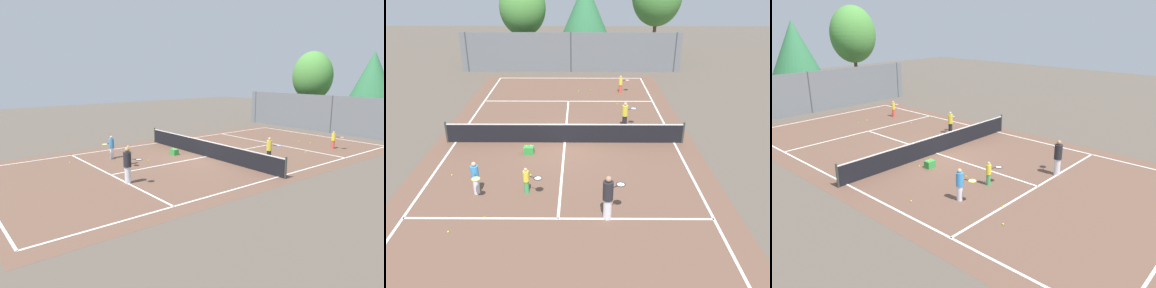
% 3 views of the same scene
% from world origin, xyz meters
% --- Properties ---
extents(ground_plane, '(80.00, 80.00, 0.00)m').
position_xyz_m(ground_plane, '(0.00, 0.00, 0.00)').
color(ground_plane, brown).
extents(court_surface, '(13.00, 25.00, 0.01)m').
position_xyz_m(court_surface, '(0.00, 0.00, 0.00)').
color(court_surface, brown).
rests_on(court_surface, ground_plane).
extents(tennis_net, '(11.90, 0.10, 1.10)m').
position_xyz_m(tennis_net, '(0.00, 0.00, 0.51)').
color(tennis_net, '#333833').
rests_on(tennis_net, ground_plane).
extents(perimeter_fence, '(18.00, 0.12, 3.20)m').
position_xyz_m(perimeter_fence, '(0.00, 14.00, 1.60)').
color(perimeter_fence, slate).
rests_on(perimeter_fence, ground_plane).
extents(tree_1, '(3.99, 3.44, 7.15)m').
position_xyz_m(tree_1, '(-4.21, 17.27, 4.74)').
color(tree_1, brown).
rests_on(tree_1, ground_plane).
extents(tree_2, '(4.01, 4.01, 6.97)m').
position_xyz_m(tree_2, '(1.19, 18.25, 4.74)').
color(tree_2, brown).
rests_on(tree_2, ground_plane).
extents(player_0, '(0.83, 0.56, 1.20)m').
position_xyz_m(player_0, '(3.59, 8.31, 0.63)').
color(player_0, '#E54C3F').
rests_on(player_0, ground_plane).
extents(player_1, '(0.81, 0.51, 1.09)m').
position_xyz_m(player_1, '(-1.28, -4.69, 0.57)').
color(player_1, '#3FA559').
rests_on(player_1, ground_plane).
extents(player_2, '(0.53, 0.88, 1.38)m').
position_xyz_m(player_2, '(-3.25, -4.76, 0.72)').
color(player_2, silver).
rests_on(player_2, ground_plane).
extents(player_3, '(0.86, 0.65, 1.44)m').
position_xyz_m(player_3, '(3.22, 2.02, 0.75)').
color(player_3, '#232328').
rests_on(player_3, ground_plane).
extents(player_4, '(0.88, 0.76, 1.70)m').
position_xyz_m(player_4, '(1.74, -6.34, 0.88)').
color(player_4, silver).
rests_on(player_4, ground_plane).
extents(ball_crate, '(0.47, 0.35, 0.43)m').
position_xyz_m(ball_crate, '(-1.65, -1.26, 0.18)').
color(ball_crate, green).
rests_on(ball_crate, ground_plane).
extents(tennis_ball_0, '(0.07, 0.07, 0.07)m').
position_xyz_m(tennis_ball_0, '(-1.94, -0.79, 0.03)').
color(tennis_ball_0, '#CCE533').
rests_on(tennis_ball_0, ground_plane).
extents(tennis_ball_1, '(0.07, 0.07, 0.07)m').
position_xyz_m(tennis_ball_1, '(-2.32, 1.55, 0.03)').
color(tennis_ball_1, '#CCE533').
rests_on(tennis_ball_1, ground_plane).
extents(tennis_ball_2, '(0.07, 0.07, 0.07)m').
position_xyz_m(tennis_ball_2, '(-1.32, -3.36, 0.03)').
color(tennis_ball_2, '#CCE533').
rests_on(tennis_ball_2, ground_plane).
extents(tennis_ball_3, '(0.07, 0.07, 0.07)m').
position_xyz_m(tennis_ball_3, '(-2.59, -6.39, 0.03)').
color(tennis_ball_3, '#CCE533').
rests_on(tennis_ball_3, ground_plane).
extents(tennis_ball_4, '(0.07, 0.07, 0.07)m').
position_xyz_m(tennis_ball_4, '(0.65, 8.56, 0.03)').
color(tennis_ball_4, '#CCE533').
rests_on(tennis_ball_4, ground_plane).
extents(tennis_ball_5, '(0.07, 0.07, 0.07)m').
position_xyz_m(tennis_ball_5, '(3.13, 5.78, 0.03)').
color(tennis_ball_5, '#CCE533').
rests_on(tennis_ball_5, ground_plane).
extents(tennis_ball_6, '(0.07, 0.07, 0.07)m').
position_xyz_m(tennis_ball_6, '(-4.67, -3.39, 0.03)').
color(tennis_ball_6, '#CCE533').
rests_on(tennis_ball_6, ground_plane).
extents(tennis_ball_7, '(0.07, 0.07, 0.07)m').
position_xyz_m(tennis_ball_7, '(-3.64, -7.19, 0.03)').
color(tennis_ball_7, '#CCE533').
rests_on(tennis_ball_7, ground_plane).
extents(tennis_ball_8, '(0.07, 0.07, 0.07)m').
position_xyz_m(tennis_ball_8, '(1.50, 8.78, 0.03)').
color(tennis_ball_8, '#CCE533').
rests_on(tennis_ball_8, ground_plane).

